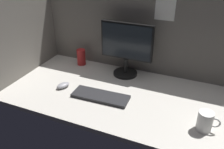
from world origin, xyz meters
TOP-DOWN VIEW (x-y plane):
  - ground_plane at (0.00, 0.00)cm, footprint 180.00×80.00cm
  - cubicle_wall_back at (0.01, 37.50)cm, footprint 180.00×5.50cm
  - cubicle_wall_side at (-87.50, 0.00)cm, footprint 5.00×80.00cm
  - monitor at (-15.81, 25.11)cm, footprint 38.82×18.00cm
  - keyboard at (-19.57, -11.35)cm, footprint 37.51×14.53cm
  - mouse at (-48.67, -10.43)cm, footprint 8.92×11.03cm
  - mug_ceramic_white at (44.37, -16.96)cm, footprint 11.83×8.05cm
  - mug_red_plastic at (-55.08, 26.64)cm, footprint 6.89×6.89cm

SIDE VIEW (x-z plane):
  - ground_plane at x=0.00cm, z-range -3.00..0.00cm
  - keyboard at x=-19.57cm, z-range 0.00..2.00cm
  - mouse at x=-48.67cm, z-range 0.00..3.40cm
  - mug_ceramic_white at x=44.37cm, z-range 0.03..11.28cm
  - mug_red_plastic at x=-55.08cm, z-range 0.00..12.82cm
  - monitor at x=-15.81cm, z-range 1.88..41.83cm
  - cubicle_wall_side at x=-87.50cm, z-range 0.00..60.43cm
  - cubicle_wall_back at x=0.01cm, z-range 0.03..60.45cm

